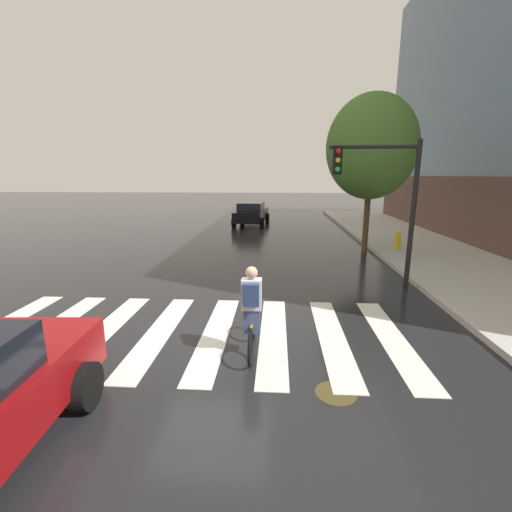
{
  "coord_description": "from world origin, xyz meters",
  "views": [
    {
      "loc": [
        1.35,
        -6.72,
        3.26
      ],
      "look_at": [
        0.77,
        2.81,
        1.04
      ],
      "focal_mm": 24.5,
      "sensor_mm": 36.0,
      "label": 1
    }
  ],
  "objects_px": {
    "street_tree_near": "(371,147)",
    "cyclist": "(252,311)",
    "manhole_cover": "(336,393)",
    "traffic_light_near": "(385,190)",
    "sedan_mid": "(251,213)",
    "fire_hydrant": "(398,240)"
  },
  "relations": [
    {
      "from": "fire_hydrant",
      "to": "traffic_light_near",
      "type": "bearing_deg",
      "value": -113.88
    },
    {
      "from": "traffic_light_near",
      "to": "cyclist",
      "type": "bearing_deg",
      "value": -130.04
    },
    {
      "from": "manhole_cover",
      "to": "traffic_light_near",
      "type": "bearing_deg",
      "value": 68.73
    },
    {
      "from": "sedan_mid",
      "to": "fire_hydrant",
      "type": "distance_m",
      "value": 10.76
    },
    {
      "from": "street_tree_near",
      "to": "traffic_light_near",
      "type": "bearing_deg",
      "value": -99.31
    },
    {
      "from": "manhole_cover",
      "to": "cyclist",
      "type": "xyz_separation_m",
      "value": [
        -1.38,
        1.15,
        0.84
      ]
    },
    {
      "from": "traffic_light_near",
      "to": "fire_hydrant",
      "type": "bearing_deg",
      "value": 66.12
    },
    {
      "from": "manhole_cover",
      "to": "sedan_mid",
      "type": "height_order",
      "value": "sedan_mid"
    },
    {
      "from": "cyclist",
      "to": "fire_hydrant",
      "type": "distance_m",
      "value": 10.69
    },
    {
      "from": "traffic_light_near",
      "to": "street_tree_near",
      "type": "relative_size",
      "value": 0.65
    },
    {
      "from": "manhole_cover",
      "to": "cyclist",
      "type": "height_order",
      "value": "cyclist"
    },
    {
      "from": "cyclist",
      "to": "traffic_light_near",
      "type": "xyz_separation_m",
      "value": [
        3.4,
        4.04,
        2.02
      ]
    },
    {
      "from": "sedan_mid",
      "to": "fire_hydrant",
      "type": "relative_size",
      "value": 5.73
    },
    {
      "from": "sedan_mid",
      "to": "traffic_light_near",
      "type": "relative_size",
      "value": 1.06
    },
    {
      "from": "traffic_light_near",
      "to": "street_tree_near",
      "type": "height_order",
      "value": "street_tree_near"
    },
    {
      "from": "street_tree_near",
      "to": "cyclist",
      "type": "bearing_deg",
      "value": -115.09
    },
    {
      "from": "manhole_cover",
      "to": "fire_hydrant",
      "type": "bearing_deg",
      "value": 67.43
    },
    {
      "from": "cyclist",
      "to": "traffic_light_near",
      "type": "height_order",
      "value": "traffic_light_near"
    },
    {
      "from": "sedan_mid",
      "to": "street_tree_near",
      "type": "bearing_deg",
      "value": -56.74
    },
    {
      "from": "sedan_mid",
      "to": "street_tree_near",
      "type": "relative_size",
      "value": 0.69
    },
    {
      "from": "manhole_cover",
      "to": "cyclist",
      "type": "relative_size",
      "value": 0.37
    },
    {
      "from": "fire_hydrant",
      "to": "sedan_mid",
      "type": "bearing_deg",
      "value": 129.91
    }
  ]
}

